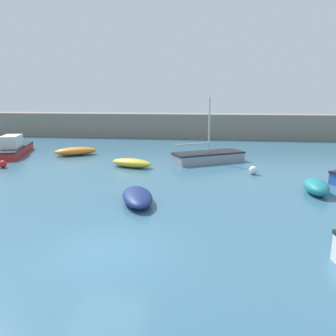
{
  "coord_description": "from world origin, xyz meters",
  "views": [
    {
      "loc": [
        3.27,
        -9.49,
        4.98
      ],
      "look_at": [
        0.77,
        10.43,
        0.5
      ],
      "focal_mm": 35.0,
      "sensor_mm": 36.0,
      "label": 1
    }
  ],
  "objects_px": {
    "mooring_buoy_white": "(253,170)",
    "motorboat_with_cabin": "(13,148)",
    "dinghy_near_pier": "(316,187)",
    "sailboat_twin_hulled": "(208,157)",
    "open_tender_yellow": "(137,197)",
    "rowboat_blue_near": "(132,163)",
    "mooring_buoy_red": "(3,164)",
    "rowboat_white_midwater": "(76,151)"
  },
  "relations": [
    {
      "from": "rowboat_white_midwater",
      "to": "motorboat_with_cabin",
      "type": "xyz_separation_m",
      "value": [
        -5.3,
        -0.53,
        0.25
      ]
    },
    {
      "from": "open_tender_yellow",
      "to": "mooring_buoy_white",
      "type": "bearing_deg",
      "value": 117.96
    },
    {
      "from": "open_tender_yellow",
      "to": "motorboat_with_cabin",
      "type": "relative_size",
      "value": 0.51
    },
    {
      "from": "motorboat_with_cabin",
      "to": "mooring_buoy_red",
      "type": "xyz_separation_m",
      "value": [
        2.17,
        -4.79,
        -0.33
      ]
    },
    {
      "from": "motorboat_with_cabin",
      "to": "mooring_buoy_white",
      "type": "relative_size",
      "value": 12.22
    },
    {
      "from": "sailboat_twin_hulled",
      "to": "mooring_buoy_white",
      "type": "xyz_separation_m",
      "value": [
        2.89,
        -3.67,
        -0.14
      ]
    },
    {
      "from": "mooring_buoy_white",
      "to": "mooring_buoy_red",
      "type": "bearing_deg",
      "value": -179.44
    },
    {
      "from": "mooring_buoy_red",
      "to": "mooring_buoy_white",
      "type": "relative_size",
      "value": 0.96
    },
    {
      "from": "motorboat_with_cabin",
      "to": "open_tender_yellow",
      "type": "bearing_deg",
      "value": -147.6
    },
    {
      "from": "open_tender_yellow",
      "to": "mooring_buoy_white",
      "type": "distance_m",
      "value": 8.98
    },
    {
      "from": "rowboat_blue_near",
      "to": "rowboat_white_midwater",
      "type": "bearing_deg",
      "value": -17.93
    },
    {
      "from": "open_tender_yellow",
      "to": "rowboat_blue_near",
      "type": "bearing_deg",
      "value": 176.54
    },
    {
      "from": "motorboat_with_cabin",
      "to": "rowboat_blue_near",
      "type": "bearing_deg",
      "value": -124.77
    },
    {
      "from": "dinghy_near_pier",
      "to": "sailboat_twin_hulled",
      "type": "bearing_deg",
      "value": 37.89
    },
    {
      "from": "sailboat_twin_hulled",
      "to": "rowboat_blue_near",
      "type": "height_order",
      "value": "sailboat_twin_hulled"
    },
    {
      "from": "dinghy_near_pier",
      "to": "mooring_buoy_red",
      "type": "distance_m",
      "value": 20.18
    },
    {
      "from": "sailboat_twin_hulled",
      "to": "open_tender_yellow",
      "type": "bearing_deg",
      "value": -137.22
    },
    {
      "from": "sailboat_twin_hulled",
      "to": "motorboat_with_cabin",
      "type": "xyz_separation_m",
      "value": [
        -16.45,
        0.95,
        0.18
      ]
    },
    {
      "from": "dinghy_near_pier",
      "to": "mooring_buoy_white",
      "type": "distance_m",
      "value": 4.74
    },
    {
      "from": "rowboat_white_midwater",
      "to": "dinghy_near_pier",
      "type": "bearing_deg",
      "value": 121.84
    },
    {
      "from": "sailboat_twin_hulled",
      "to": "rowboat_blue_near",
      "type": "distance_m",
      "value": 5.93
    },
    {
      "from": "mooring_buoy_red",
      "to": "sailboat_twin_hulled",
      "type": "bearing_deg",
      "value": 15.06
    },
    {
      "from": "dinghy_near_pier",
      "to": "mooring_buoy_red",
      "type": "height_order",
      "value": "dinghy_near_pier"
    },
    {
      "from": "mooring_buoy_red",
      "to": "mooring_buoy_white",
      "type": "bearing_deg",
      "value": 0.56
    },
    {
      "from": "motorboat_with_cabin",
      "to": "mooring_buoy_red",
      "type": "relative_size",
      "value": 12.78
    },
    {
      "from": "rowboat_blue_near",
      "to": "mooring_buoy_red",
      "type": "relative_size",
      "value": 6.3
    },
    {
      "from": "sailboat_twin_hulled",
      "to": "mooring_buoy_white",
      "type": "height_order",
      "value": "sailboat_twin_hulled"
    },
    {
      "from": "rowboat_white_midwater",
      "to": "rowboat_blue_near",
      "type": "xyz_separation_m",
      "value": [
        5.78,
        -4.01,
        -0.04
      ]
    },
    {
      "from": "mooring_buoy_white",
      "to": "motorboat_with_cabin",
      "type": "bearing_deg",
      "value": 166.55
    },
    {
      "from": "rowboat_blue_near",
      "to": "mooring_buoy_red",
      "type": "distance_m",
      "value": 9.0
    },
    {
      "from": "dinghy_near_pier",
      "to": "rowboat_white_midwater",
      "type": "bearing_deg",
      "value": 63.18
    },
    {
      "from": "sailboat_twin_hulled",
      "to": "mooring_buoy_white",
      "type": "bearing_deg",
      "value": -81.23
    },
    {
      "from": "rowboat_white_midwater",
      "to": "motorboat_with_cabin",
      "type": "height_order",
      "value": "motorboat_with_cabin"
    },
    {
      "from": "rowboat_blue_near",
      "to": "mooring_buoy_red",
      "type": "height_order",
      "value": "rowboat_blue_near"
    },
    {
      "from": "mooring_buoy_red",
      "to": "open_tender_yellow",
      "type": "bearing_deg",
      "value": -30.06
    },
    {
      "from": "sailboat_twin_hulled",
      "to": "rowboat_blue_near",
      "type": "relative_size",
      "value": 1.72
    },
    {
      "from": "rowboat_blue_near",
      "to": "dinghy_near_pier",
      "type": "bearing_deg",
      "value": 171.91
    },
    {
      "from": "motorboat_with_cabin",
      "to": "mooring_buoy_red",
      "type": "distance_m",
      "value": 5.27
    },
    {
      "from": "rowboat_white_midwater",
      "to": "rowboat_blue_near",
      "type": "relative_size",
      "value": 1.12
    },
    {
      "from": "open_tender_yellow",
      "to": "rowboat_white_midwater",
      "type": "relative_size",
      "value": 0.92
    },
    {
      "from": "motorboat_with_cabin",
      "to": "mooring_buoy_white",
      "type": "bearing_deg",
      "value": -120.79
    },
    {
      "from": "mooring_buoy_white",
      "to": "rowboat_white_midwater",
      "type": "bearing_deg",
      "value": 159.84
    }
  ]
}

